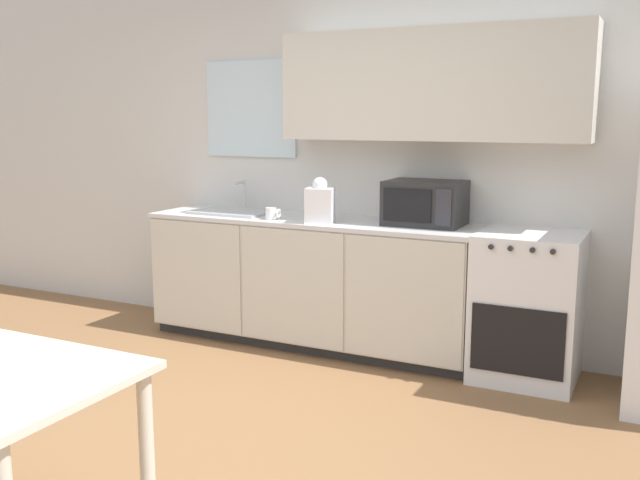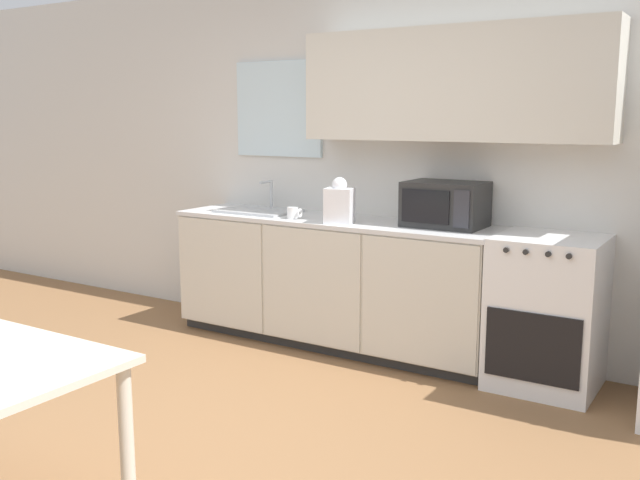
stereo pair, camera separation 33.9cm
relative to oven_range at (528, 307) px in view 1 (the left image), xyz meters
The scene contains 8 objects.
ground_plane 2.38m from the oven_range, 124.09° to the right, with size 12.00×12.00×0.00m, color olive.
wall_back 1.58m from the oven_range, 166.44° to the left, with size 12.00×0.38×2.70m.
kitchen_counter 1.54m from the oven_range, behind, with size 2.45×0.60×0.93m.
oven_range is the anchor object (origin of this frame).
kitchen_sink 2.24m from the oven_range, behind, with size 0.58×0.41×0.23m.
microwave 0.94m from the oven_range, behind, with size 0.51×0.38×0.30m.
coffee_mug 1.84m from the oven_range, behind, with size 0.11×0.08×0.08m.
grocery_bag_0 1.51m from the oven_range, behind, with size 0.22×0.20×0.31m.
Camera 1 is at (2.07, -2.53, 1.65)m, focal length 40.00 mm.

